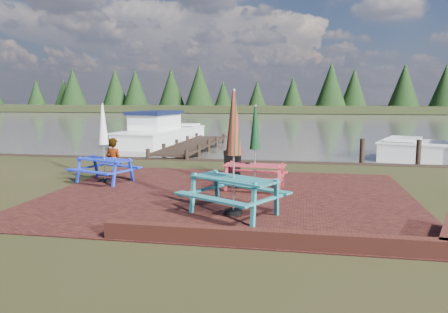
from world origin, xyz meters
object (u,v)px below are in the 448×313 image
boat_jetty (161,134)px  person (113,138)px  picnic_table_teal (234,172)px  picnic_table_red (255,161)px  jetty (194,145)px  chalkboard (233,163)px  picnic_table_blue (104,155)px

boat_jetty → person: 8.48m
picnic_table_teal → picnic_table_red: size_ratio=1.16×
jetty → person: bearing=-104.5°
picnic_table_red → person: 6.61m
chalkboard → person: size_ratio=0.42×
picnic_table_teal → chalkboard: picnic_table_teal is taller
jetty → person: (-1.52, -5.90, 0.85)m
picnic_table_teal → picnic_table_blue: (-4.23, 2.80, -0.11)m
boat_jetty → person: bearing=-76.1°
picnic_table_blue → picnic_table_teal: bearing=-14.0°
picnic_table_red → boat_jetty: picnic_table_red is taller
person → chalkboard: bearing=175.3°
chalkboard → picnic_table_teal: bearing=-70.8°
chalkboard → jetty: chalkboard is taller
picnic_table_blue → person: 3.50m
picnic_table_red → person: picnic_table_red is taller
picnic_table_red → boat_jetty: (-6.62, 11.91, -0.36)m
picnic_table_teal → person: size_ratio=1.34×
picnic_table_red → chalkboard: (-0.92, 1.95, -0.36)m
chalkboard → person: 4.97m
chalkboard → boat_jetty: 11.47m
jetty → boat_jetty: 3.58m
picnic_table_teal → picnic_table_red: bearing=116.4°
chalkboard → person: person is taller
picnic_table_teal → person: (-5.45, 6.07, 0.06)m
picnic_table_teal → jetty: bearing=138.0°
picnic_table_blue → person: (-1.22, 3.27, 0.17)m
picnic_table_teal → chalkboard: 4.61m
jetty → picnic_table_teal: bearing=-71.8°
picnic_table_red → chalkboard: 2.19m
picnic_table_teal → picnic_table_red: 2.58m
person → picnic_table_blue: bearing=124.1°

